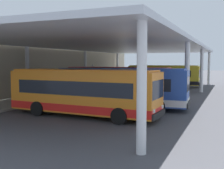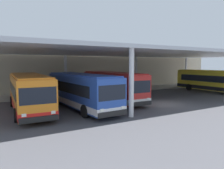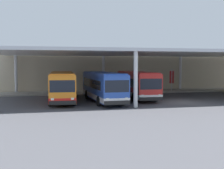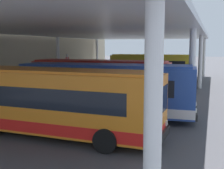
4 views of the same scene
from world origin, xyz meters
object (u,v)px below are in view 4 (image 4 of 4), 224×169
bus_nearest_bay (51,101)px  bench_waiting (21,88)px  bus_middle_bay (100,80)px  bus_far_bay (152,67)px  banner_sign (67,67)px  bus_second_bay (105,90)px  trash_bin (5,92)px

bus_nearest_bay → bench_waiting: bus_nearest_bay is taller
bus_middle_bay → bus_far_bay: same height
bus_nearest_bay → banner_sign: 17.89m
bus_far_bay → banner_sign: bearing=139.6°
bus_middle_bay → bench_waiting: (0.53, 7.43, -0.99)m
bus_nearest_bay → bus_second_bay: 4.45m
bus_second_bay → bus_middle_bay: bearing=24.7°
bus_second_bay → bench_waiting: (5.02, 9.49, -0.99)m
trash_bin → bus_nearest_bay: bearing=-130.3°
bus_nearest_bay → bench_waiting: 12.60m
bus_middle_bay → bus_far_bay: bearing=-3.1°
bus_second_bay → bus_nearest_bay: bearing=166.0°
bus_second_bay → bus_far_bay: same height
bus_nearest_bay → bus_second_bay: bearing=-14.0°
bus_nearest_bay → bus_middle_bay: (8.80, 0.98, 0.00)m
bus_far_bay → bench_waiting: size_ratio=5.87×
bus_middle_bay → bus_second_bay: bearing=-155.3°
bus_second_bay → banner_sign: (11.91, 8.62, 0.32)m
bus_nearest_bay → trash_bin: bearing=49.7°
banner_sign → bus_nearest_bay: bearing=-155.1°
bus_second_bay → bus_middle_bay: (4.48, 2.06, 0.00)m
bus_middle_bay → trash_bin: 7.46m
bus_second_bay → bus_middle_bay: 4.93m
bus_second_bay → bus_middle_bay: size_ratio=1.01×
banner_sign → bench_waiting: bearing=172.7°
bus_nearest_bay → bus_far_bay: size_ratio=1.01×
bus_second_bay → trash_bin: 9.60m
trash_bin → bench_waiting: bearing=6.9°
bus_middle_bay → bench_waiting: bus_middle_bay is taller
bench_waiting → banner_sign: size_ratio=0.56×
bus_far_bay → banner_sign: 11.45m
bus_far_bay → bench_waiting: bearing=152.0°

